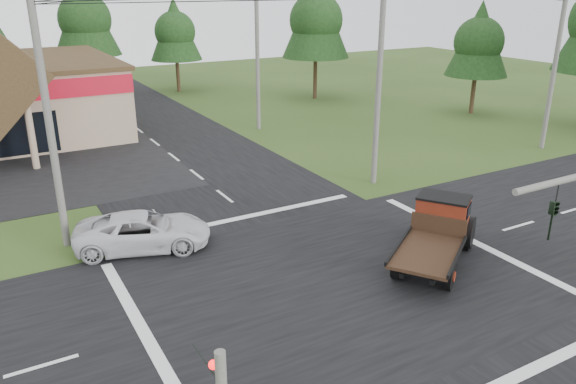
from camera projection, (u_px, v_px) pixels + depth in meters
ground at (333, 281)px, 20.62m from camera, size 120.00×120.00×0.00m
road_ns at (333, 281)px, 20.61m from camera, size 12.00×120.00×0.02m
road_ew at (333, 281)px, 20.61m from camera, size 120.00×12.00×0.02m
utility_pole_nw at (48, 118)px, 21.57m from camera, size 2.00×0.30×10.50m
utility_pole_ne at (379, 74)px, 28.78m from camera, size 2.00×0.30×11.50m
utility_pole_far at (554, 68)px, 35.48m from camera, size 2.00×0.30×10.20m
utility_pole_n at (257, 51)px, 40.25m from camera, size 2.00×0.30×11.20m
tree_row_d at (84, 17)px, 52.30m from camera, size 6.16×6.16×11.11m
tree_row_e at (175, 30)px, 54.83m from camera, size 5.04×5.04×9.09m
tree_side_ne at (316, 17)px, 50.82m from camera, size 6.16×6.16×11.11m
tree_side_e_near at (479, 39)px, 45.20m from camera, size 5.04×5.04×9.09m
antique_flatbed_truck at (435, 235)px, 21.47m from camera, size 6.10×5.16×2.45m
white_pickup at (143, 231)px, 22.95m from camera, size 5.94×4.11×1.51m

